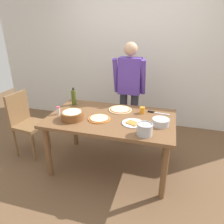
{
  "coord_description": "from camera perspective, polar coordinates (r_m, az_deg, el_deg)",
  "views": [
    {
      "loc": [
        0.66,
        -2.31,
        1.86
      ],
      "look_at": [
        0.0,
        0.05,
        0.81
      ],
      "focal_mm": 33.19,
      "sensor_mm": 36.0,
      "label": 1
    }
  ],
  "objects": [
    {
      "name": "ground",
      "position": [
        3.04,
        -0.26,
        -14.54
      ],
      "size": [
        8.0,
        8.0,
        0.0
      ],
      "primitive_type": "plane",
      "color": "brown"
    },
    {
      "name": "wall_back",
      "position": [
        4.0,
        6.21,
        15.05
      ],
      "size": [
        5.6,
        0.1,
        2.6
      ],
      "primitive_type": "cube",
      "color": "silver",
      "rests_on": "ground"
    },
    {
      "name": "dining_table",
      "position": [
        2.68,
        -0.29,
        -3.17
      ],
      "size": [
        1.6,
        0.96,
        0.76
      ],
      "color": "brown",
      "rests_on": "ground"
    },
    {
      "name": "person_cook",
      "position": [
        3.25,
        4.83,
        6.68
      ],
      "size": [
        0.49,
        0.25,
        1.62
      ],
      "color": "#2D2D38",
      "rests_on": "ground"
    },
    {
      "name": "chair_wooden_left",
      "position": [
        3.32,
        -22.74,
        -2.12
      ],
      "size": [
        0.45,
        0.45,
        0.95
      ],
      "color": "brown",
      "rests_on": "ground"
    },
    {
      "name": "pizza_raw_on_board",
      "position": [
        2.85,
        2.29,
        0.69
      ],
      "size": [
        0.32,
        0.32,
        0.02
      ],
      "color": "beige",
      "rests_on": "dining_table"
    },
    {
      "name": "pizza_cooked_on_tray",
      "position": [
        2.59,
        -3.51,
        -1.8
      ],
      "size": [
        0.28,
        0.28,
        0.02
      ],
      "color": "#C67A33",
      "rests_on": "dining_table"
    },
    {
      "name": "plate_with_slice",
      "position": [
        2.48,
        5.73,
        -3.07
      ],
      "size": [
        0.26,
        0.26,
        0.02
      ],
      "color": "white",
      "rests_on": "dining_table"
    },
    {
      "name": "popcorn_bowl",
      "position": [
        2.61,
        -10.92,
        -0.68
      ],
      "size": [
        0.28,
        0.28,
        0.11
      ],
      "color": "brown",
      "rests_on": "dining_table"
    },
    {
      "name": "mixing_bowl_steel",
      "position": [
        2.49,
        13.25,
        -2.7
      ],
      "size": [
        0.2,
        0.2,
        0.08
      ],
      "color": "#B7B7BC",
      "rests_on": "dining_table"
    },
    {
      "name": "olive_oil_bottle",
      "position": [
        3.06,
        -10.49,
        3.99
      ],
      "size": [
        0.07,
        0.07,
        0.26
      ],
      "color": "#47561E",
      "rests_on": "dining_table"
    },
    {
      "name": "steel_pot",
      "position": [
        2.24,
        8.98,
        -4.69
      ],
      "size": [
        0.17,
        0.17,
        0.13
      ],
      "color": "#B7B7BC",
      "rests_on": "dining_table"
    },
    {
      "name": "cup_orange",
      "position": [
        2.77,
        8.31,
        0.49
      ],
      "size": [
        0.07,
        0.07,
        0.08
      ],
      "primitive_type": "cylinder",
      "color": "orange",
      "rests_on": "dining_table"
    },
    {
      "name": "salt_shaker",
      "position": [
        2.79,
        -14.58,
        0.38
      ],
      "size": [
        0.04,
        0.04,
        0.11
      ],
      "color": "white",
      "rests_on": "dining_table"
    },
    {
      "name": "chef_knife",
      "position": [
        2.82,
        11.99,
        -0.15
      ],
      "size": [
        0.29,
        0.06,
        0.02
      ],
      "color": "silver",
      "rests_on": "dining_table"
    }
  ]
}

